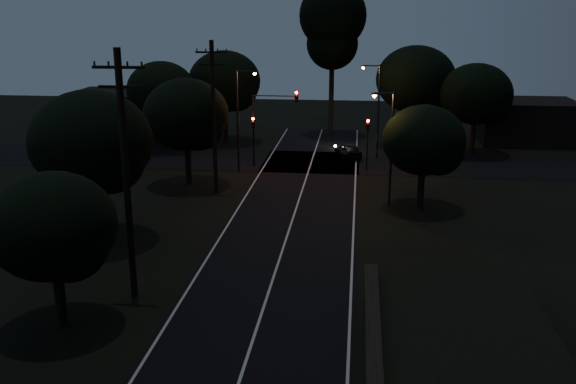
# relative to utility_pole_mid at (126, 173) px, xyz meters

# --- Properties ---
(road_surface) EXTENTS (60.00, 70.00, 0.03)m
(road_surface) POSITION_rel_utility_pole_mid_xyz_m (6.00, 16.12, -5.73)
(road_surface) COLOR black
(road_surface) RESTS_ON ground
(utility_pole_mid) EXTENTS (2.20, 0.30, 11.00)m
(utility_pole_mid) POSITION_rel_utility_pole_mid_xyz_m (0.00, 0.00, 0.00)
(utility_pole_mid) COLOR black
(utility_pole_mid) RESTS_ON ground
(utility_pole_far) EXTENTS (2.20, 0.30, 10.50)m
(utility_pole_far) POSITION_rel_utility_pole_mid_xyz_m (0.00, 17.00, -0.25)
(utility_pole_far) COLOR black
(utility_pole_far) RESTS_ON ground
(tree_left_b) EXTENTS (5.07, 5.07, 6.45)m
(tree_left_b) POSITION_rel_utility_pole_mid_xyz_m (-1.82, -3.10, -1.56)
(tree_left_b) COLOR black
(tree_left_b) RESTS_ON ground
(tree_left_c) EXTENTS (6.64, 6.64, 8.38)m
(tree_left_c) POSITION_rel_utility_pole_mid_xyz_m (-4.27, 6.87, -0.32)
(tree_left_c) COLOR black
(tree_left_c) RESTS_ON ground
(tree_left_d) EXTENTS (6.13, 6.13, 7.78)m
(tree_left_d) POSITION_rel_utility_pole_mid_xyz_m (-2.28, 18.88, -0.70)
(tree_left_d) COLOR black
(tree_left_d) RESTS_ON ground
(tree_far_nw) EXTENTS (6.88, 6.88, 8.71)m
(tree_far_nw) POSITION_rel_utility_pole_mid_xyz_m (-2.76, 34.86, -0.10)
(tree_far_nw) COLOR black
(tree_far_nw) RESTS_ON ground
(tree_far_w) EXTENTS (6.26, 6.26, 7.98)m
(tree_far_w) POSITION_rel_utility_pole_mid_xyz_m (-7.78, 30.87, -0.56)
(tree_far_w) COLOR black
(tree_far_w) RESTS_ON ground
(tree_far_ne) EXTENTS (7.35, 7.35, 9.29)m
(tree_far_ne) POSITION_rel_utility_pole_mid_xyz_m (15.26, 34.85, 0.28)
(tree_far_ne) COLOR black
(tree_far_ne) RESTS_ON ground
(tree_far_e) EXTENTS (6.28, 6.28, 7.97)m
(tree_far_e) POSITION_rel_utility_pole_mid_xyz_m (20.22, 31.87, -0.57)
(tree_far_e) COLOR black
(tree_far_e) RESTS_ON ground
(tree_right_a) EXTENTS (5.28, 5.28, 6.71)m
(tree_right_a) POSITION_rel_utility_pole_mid_xyz_m (14.19, 14.89, -1.39)
(tree_right_a) COLOR black
(tree_right_a) RESTS_ON ground
(tall_pine) EXTENTS (6.66, 6.66, 15.14)m
(tall_pine) POSITION_rel_utility_pole_mid_xyz_m (7.00, 40.00, 5.18)
(tall_pine) COLOR black
(tall_pine) RESTS_ON ground
(building_left) EXTENTS (10.00, 8.00, 4.40)m
(building_left) POSITION_rel_utility_pole_mid_xyz_m (-14.00, 37.00, -3.54)
(building_left) COLOR black
(building_left) RESTS_ON ground
(building_right) EXTENTS (9.00, 7.00, 4.00)m
(building_right) POSITION_rel_utility_pole_mid_xyz_m (26.00, 38.00, -3.74)
(building_right) COLOR black
(building_right) RESTS_ON ground
(signal_left) EXTENTS (0.28, 0.35, 4.10)m
(signal_left) POSITION_rel_utility_pole_mid_xyz_m (1.40, 24.99, -2.90)
(signal_left) COLOR black
(signal_left) RESTS_ON ground
(signal_right) EXTENTS (0.28, 0.35, 4.10)m
(signal_right) POSITION_rel_utility_pole_mid_xyz_m (10.60, 24.99, -2.90)
(signal_right) COLOR black
(signal_right) RESTS_ON ground
(signal_mast) EXTENTS (3.70, 0.35, 6.25)m
(signal_mast) POSITION_rel_utility_pole_mid_xyz_m (3.09, 24.99, -1.40)
(signal_mast) COLOR black
(signal_mast) RESTS_ON ground
(streetlight_a) EXTENTS (1.66, 0.26, 8.00)m
(streetlight_a) POSITION_rel_utility_pole_mid_xyz_m (0.69, 23.00, -1.10)
(streetlight_a) COLOR black
(streetlight_a) RESTS_ON ground
(streetlight_b) EXTENTS (1.66, 0.26, 8.00)m
(streetlight_b) POSITION_rel_utility_pole_mid_xyz_m (11.31, 29.00, -1.10)
(streetlight_b) COLOR black
(streetlight_b) RESTS_ON ground
(streetlight_c) EXTENTS (1.46, 0.26, 7.50)m
(streetlight_c) POSITION_rel_utility_pole_mid_xyz_m (11.83, 15.00, -1.39)
(streetlight_c) COLOR black
(streetlight_c) RESTS_ON ground
(car) EXTENTS (2.73, 4.10, 1.30)m
(car) POSITION_rel_utility_pole_mid_xyz_m (9.02, 29.05, -5.09)
(car) COLOR black
(car) RESTS_ON ground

